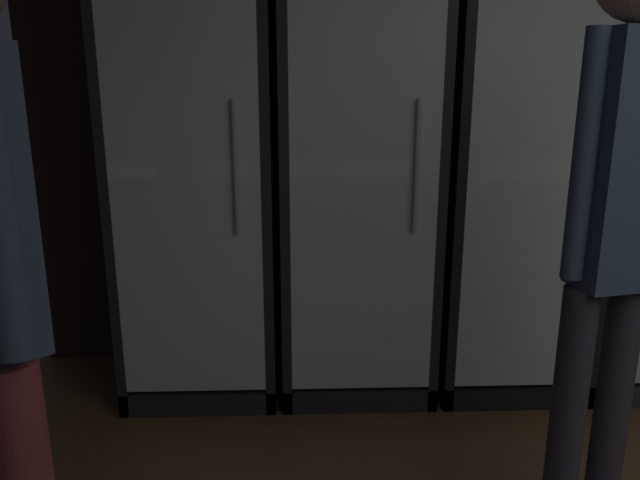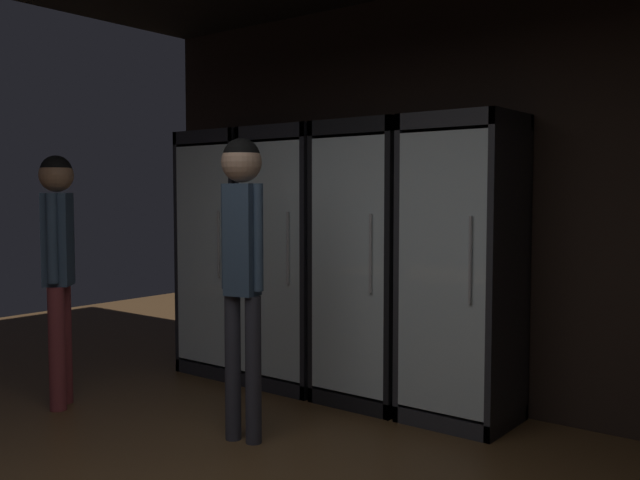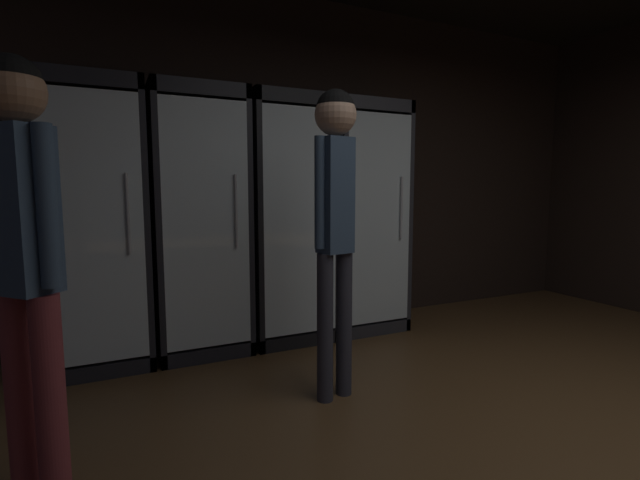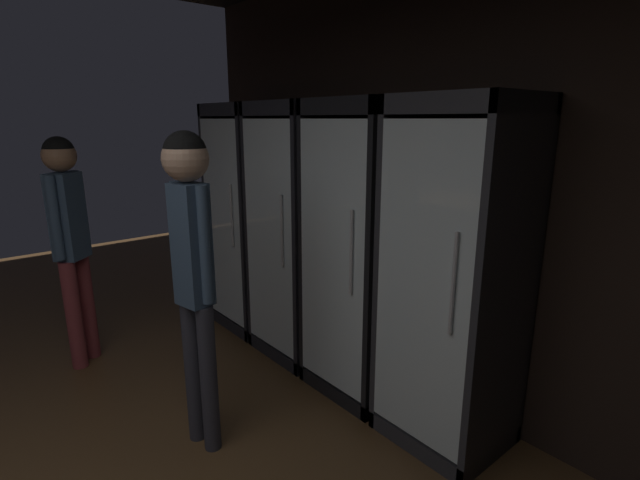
# 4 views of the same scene
# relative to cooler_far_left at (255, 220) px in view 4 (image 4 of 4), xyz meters

# --- Properties ---
(wall_back) EXTENTS (6.00, 0.06, 2.80)m
(wall_back) POSITION_rel_cooler_far_left_xyz_m (2.16, 0.29, 0.46)
(wall_back) COLOR black
(wall_back) RESTS_ON ground
(cooler_far_left) EXTENTS (0.65, 0.59, 1.91)m
(cooler_far_left) POSITION_rel_cooler_far_left_xyz_m (0.00, 0.00, 0.00)
(cooler_far_left) COLOR black
(cooler_far_left) RESTS_ON ground
(cooler_left) EXTENTS (0.65, 0.59, 1.91)m
(cooler_left) POSITION_rel_cooler_far_left_xyz_m (0.68, 0.00, 0.00)
(cooler_left) COLOR black
(cooler_left) RESTS_ON ground
(cooler_center) EXTENTS (0.65, 0.59, 1.91)m
(cooler_center) POSITION_rel_cooler_far_left_xyz_m (1.37, 0.00, -0.01)
(cooler_center) COLOR black
(cooler_center) RESTS_ON ground
(cooler_right) EXTENTS (0.65, 0.59, 1.91)m
(cooler_right) POSITION_rel_cooler_far_left_xyz_m (2.05, 0.00, -0.00)
(cooler_right) COLOR #2B2B30
(cooler_right) RESTS_ON ground
(shopper_near) EXTENTS (0.27, 0.23, 1.74)m
(shopper_near) POSITION_rel_cooler_far_left_xyz_m (1.23, -1.14, 0.21)
(shopper_near) COLOR #2D2D38
(shopper_near) RESTS_ON ground
(shopper_far) EXTENTS (0.27, 0.27, 1.68)m
(shopper_far) POSITION_rel_cooler_far_left_xyz_m (-0.21, -1.42, 0.11)
(shopper_far) COLOR brown
(shopper_far) RESTS_ON ground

